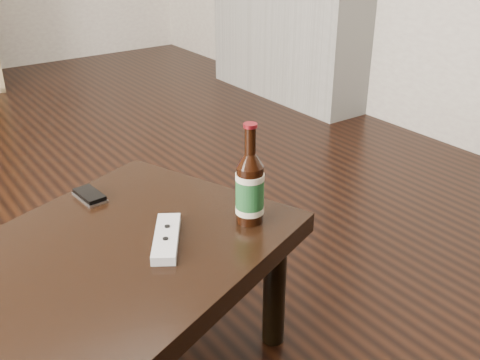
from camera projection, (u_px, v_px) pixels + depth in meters
coffee_table at (75, 295)px, 1.25m from camera, size 1.24×0.98×0.41m
beer_bottle at (250, 188)px, 1.40m from camera, size 0.09×0.09×0.26m
phone at (90, 196)px, 1.54m from camera, size 0.06×0.11×0.02m
remote at (166, 238)px, 1.34m from camera, size 0.16×0.20×0.03m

